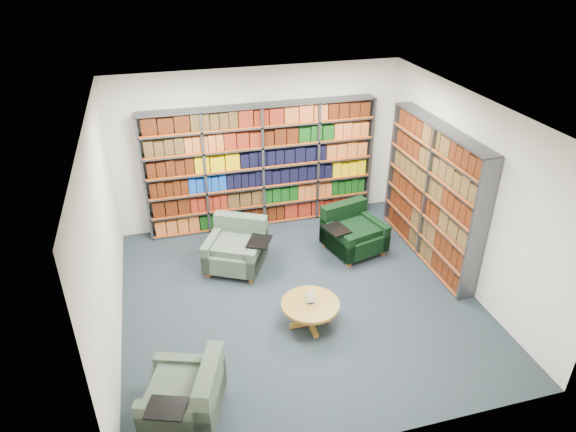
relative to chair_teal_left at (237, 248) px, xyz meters
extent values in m
cube|color=#1A252B|center=(0.70, -1.09, -0.32)|extent=(5.00, 5.00, 0.01)
cube|color=white|center=(0.70, -1.09, 2.49)|extent=(5.00, 5.00, 0.01)
cube|color=silver|center=(0.70, 1.41, 1.09)|extent=(5.00, 0.01, 2.80)
cube|color=silver|center=(0.70, -3.60, 1.09)|extent=(5.00, 0.01, 2.80)
cube|color=silver|center=(-1.81, -1.09, 1.09)|extent=(0.01, 5.00, 2.80)
cube|color=silver|center=(3.20, -1.09, 1.09)|extent=(0.01, 5.00, 2.80)
cube|color=#47494F|center=(0.70, 1.25, 0.79)|extent=(4.00, 0.28, 2.20)
cube|color=silver|center=(0.70, 1.38, 0.79)|extent=(4.00, 0.02, 2.20)
cube|color=#D84C0A|center=(0.70, 1.12, 0.79)|extent=(4.00, 0.01, 2.20)
cube|color=#A54F21|center=(0.70, 1.25, -0.13)|extent=(3.88, 0.21, 0.29)
cube|color=#3A1406|center=(0.70, 1.25, 0.23)|extent=(3.88, 0.21, 0.29)
cube|color=#3A1406|center=(0.70, 1.25, 0.60)|extent=(3.88, 0.21, 0.29)
cube|color=#3A1406|center=(0.70, 1.25, 0.97)|extent=(3.88, 0.21, 0.29)
cube|color=#422E15|center=(0.70, 1.25, 1.33)|extent=(3.88, 0.21, 0.29)
cube|color=#3A1406|center=(0.70, 1.25, 1.70)|extent=(3.88, 0.21, 0.29)
cube|color=#47494F|center=(3.04, -0.49, 0.79)|extent=(0.28, 2.50, 2.20)
cube|color=silver|center=(3.17, -0.49, 0.79)|extent=(0.02, 2.50, 2.20)
cube|color=#D84C0A|center=(2.91, -0.49, 0.79)|extent=(0.02, 2.50, 2.20)
cube|color=#3A1406|center=(3.04, -0.49, -0.13)|extent=(0.21, 2.38, 0.29)
cube|color=#3A1406|center=(3.04, -0.49, 0.23)|extent=(0.21, 2.38, 0.29)
cube|color=#3A1406|center=(3.04, -0.49, 0.60)|extent=(0.21, 2.38, 0.29)
cube|color=#422E15|center=(3.04, -0.49, 0.97)|extent=(0.21, 2.38, 0.29)
cube|color=#3A1406|center=(3.04, -0.49, 1.33)|extent=(0.21, 2.38, 0.29)
cube|color=#3A1406|center=(3.04, -0.49, 1.70)|extent=(0.21, 2.38, 0.29)
cube|color=#002831|center=(-0.04, -0.07, -0.07)|extent=(1.14, 1.14, 0.30)
cube|color=#002831|center=(0.11, 0.22, 0.12)|extent=(0.84, 0.56, 0.68)
cube|color=#002831|center=(-0.36, 0.09, 0.01)|extent=(0.51, 0.81, 0.45)
cube|color=#002831|center=(0.28, -0.24, 0.01)|extent=(0.51, 0.81, 0.45)
cube|color=black|center=(0.30, -0.30, 0.25)|extent=(0.47, 0.52, 0.02)
cube|color=brown|center=(-0.51, -0.22, -0.26)|extent=(0.09, 0.09, 0.09)
cube|color=brown|center=(0.11, -0.54, -0.26)|extent=(0.09, 0.09, 0.09)
cube|color=brown|center=(-0.19, 0.40, -0.26)|extent=(0.09, 0.09, 0.09)
cube|color=brown|center=(0.43, 0.08, -0.26)|extent=(0.09, 0.09, 0.09)
cube|color=black|center=(1.94, -0.11, -0.07)|extent=(1.02, 1.02, 0.30)
cube|color=black|center=(1.86, 0.21, 0.12)|extent=(0.86, 0.39, 0.67)
cube|color=black|center=(1.60, -0.20, 0.00)|extent=(0.34, 0.84, 0.45)
cube|color=black|center=(2.28, -0.02, 0.00)|extent=(0.34, 0.84, 0.45)
cube|color=black|center=(1.57, -0.25, 0.25)|extent=(0.41, 0.48, 0.02)
cube|color=brown|center=(1.70, -0.53, -0.26)|extent=(0.08, 0.08, 0.09)
cube|color=brown|center=(2.36, -0.35, -0.26)|extent=(0.08, 0.08, 0.09)
cube|color=brown|center=(1.52, 0.14, -0.26)|extent=(0.08, 0.08, 0.09)
cube|color=brown|center=(2.19, 0.31, -0.26)|extent=(0.08, 0.08, 0.09)
cube|color=#002831|center=(-1.10, -2.74, -0.08)|extent=(1.02, 1.02, 0.28)
cube|color=#002831|center=(-0.81, -2.85, 0.10)|extent=(0.44, 0.81, 0.64)
cube|color=#002831|center=(-0.99, -2.43, -0.01)|extent=(0.80, 0.39, 0.43)
cube|color=#002831|center=(-1.21, -3.06, -0.01)|extent=(0.80, 0.39, 0.43)
cube|color=black|center=(-1.27, -3.09, 0.22)|extent=(0.47, 0.42, 0.02)
cube|color=brown|center=(-1.30, -2.32, -0.27)|extent=(0.08, 0.08, 0.09)
cube|color=brown|center=(-0.68, -2.55, -0.27)|extent=(0.08, 0.08, 0.09)
cylinder|color=olive|center=(0.68, -1.69, 0.04)|extent=(0.78, 0.78, 0.04)
cylinder|color=olive|center=(0.68, -1.69, -0.14)|extent=(0.10, 0.10, 0.31)
cube|color=olive|center=(0.68, -1.69, -0.28)|extent=(0.57, 0.07, 0.05)
cube|color=olive|center=(0.68, -1.69, -0.28)|extent=(0.07, 0.57, 0.05)
cube|color=black|center=(0.68, -1.69, 0.06)|extent=(0.09, 0.04, 0.01)
cube|color=white|center=(0.68, -1.69, 0.15)|extent=(0.12, 0.01, 0.17)
cube|color=#145926|center=(0.68, -1.69, 0.15)|extent=(0.13, 0.00, 0.19)
camera|label=1|loc=(-1.03, -6.83, 4.38)|focal=32.00mm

